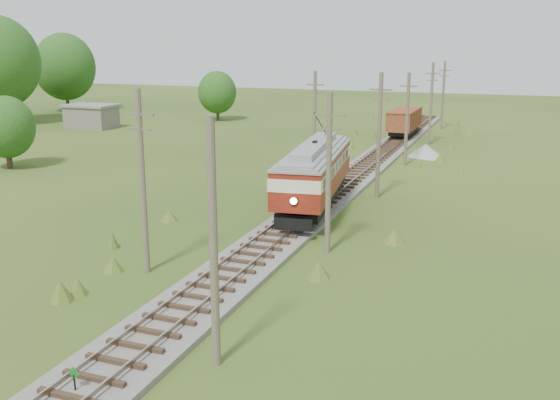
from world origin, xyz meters
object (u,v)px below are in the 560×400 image
at_px(gondola, 404,121).
at_px(gravel_pile, 427,151).
at_px(streetcar, 314,170).
at_px(switch_marker, 74,379).

xyz_separation_m(gondola, gravel_pile, (4.26, -11.57, -1.50)).
bearing_deg(gravel_pile, streetcar, -100.47).
xyz_separation_m(streetcar, gondola, (-0.00, 34.64, -0.73)).
bearing_deg(switch_marker, gravel_pile, 84.64).
distance_m(streetcar, gravel_pile, 23.57).
height_order(streetcar, gravel_pile, streetcar).
relative_size(switch_marker, gravel_pile, 0.29).
bearing_deg(streetcar, switch_marker, -97.98).
relative_size(switch_marker, streetcar, 0.08).
relative_size(switch_marker, gondola, 0.13).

